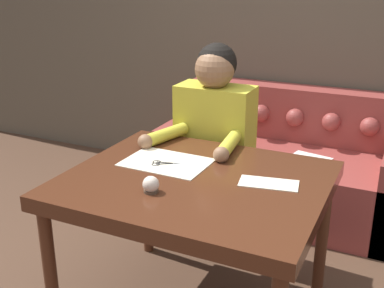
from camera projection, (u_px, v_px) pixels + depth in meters
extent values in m
cube|color=brown|center=(308.00, 20.00, 3.52)|extent=(8.00, 0.06, 2.60)
cube|color=#472314|center=(196.00, 185.00, 2.18)|extent=(1.16, 0.97, 0.07)
cylinder|color=#472314|center=(51.00, 277.00, 2.16)|extent=(0.06, 0.06, 0.69)
cylinder|color=#472314|center=(147.00, 200.00, 2.88)|extent=(0.06, 0.06, 0.69)
cylinder|color=#472314|center=(322.00, 238.00, 2.47)|extent=(0.06, 0.06, 0.69)
cube|color=brown|center=(284.00, 180.00, 3.46)|extent=(1.69, 0.86, 0.44)
cube|color=brown|center=(299.00, 113.00, 3.59)|extent=(1.69, 0.22, 0.40)
cube|color=brown|center=(191.00, 154.00, 3.73)|extent=(0.20, 0.86, 0.60)
sphere|color=brown|center=(229.00, 109.00, 3.69)|extent=(0.13, 0.13, 0.13)
sphere|color=brown|center=(261.00, 113.00, 3.59)|extent=(0.13, 0.13, 0.13)
sphere|color=brown|center=(295.00, 118.00, 3.48)|extent=(0.13, 0.13, 0.13)
sphere|color=brown|center=(331.00, 122.00, 3.38)|extent=(0.13, 0.13, 0.13)
sphere|color=brown|center=(370.00, 127.00, 3.28)|extent=(0.13, 0.13, 0.13)
cube|color=white|center=(307.00, 160.00, 3.23)|extent=(0.31, 0.32, 0.00)
cylinder|color=#33281E|center=(214.00, 212.00, 2.96)|extent=(0.28, 0.28, 0.48)
cube|color=gold|center=(215.00, 133.00, 2.79)|extent=(0.44, 0.22, 0.55)
sphere|color=#896042|center=(215.00, 69.00, 2.65)|extent=(0.22, 0.22, 0.22)
sphere|color=black|center=(217.00, 63.00, 2.66)|extent=(0.22, 0.22, 0.22)
cylinder|color=gold|center=(165.00, 135.00, 2.63)|extent=(0.15, 0.31, 0.07)
sphere|color=#896042|center=(145.00, 142.00, 2.52)|extent=(0.08, 0.08, 0.08)
cylinder|color=gold|center=(229.00, 145.00, 2.48)|extent=(0.11, 0.31, 0.07)
sphere|color=#896042|center=(221.00, 155.00, 2.34)|extent=(0.08, 0.08, 0.08)
cube|color=beige|center=(166.00, 162.00, 2.34)|extent=(0.41, 0.30, 0.00)
cube|color=beige|center=(269.00, 183.00, 2.11)|extent=(0.28, 0.17, 0.00)
cube|color=silver|center=(187.00, 163.00, 2.33)|extent=(0.12, 0.08, 0.00)
cube|color=black|center=(165.00, 164.00, 2.31)|extent=(0.08, 0.05, 0.00)
torus|color=black|center=(156.00, 165.00, 2.31)|extent=(0.04, 0.04, 0.01)
cube|color=silver|center=(186.00, 165.00, 2.31)|extent=(0.13, 0.04, 0.00)
cube|color=black|center=(165.00, 163.00, 2.33)|extent=(0.08, 0.03, 0.00)
torus|color=black|center=(157.00, 162.00, 2.34)|extent=(0.04, 0.04, 0.01)
cylinder|color=silver|center=(173.00, 164.00, 2.32)|extent=(0.01, 0.01, 0.01)
cylinder|color=#4C3828|center=(151.00, 191.00, 2.03)|extent=(0.06, 0.06, 0.01)
sphere|color=beige|center=(151.00, 184.00, 2.02)|extent=(0.07, 0.07, 0.07)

